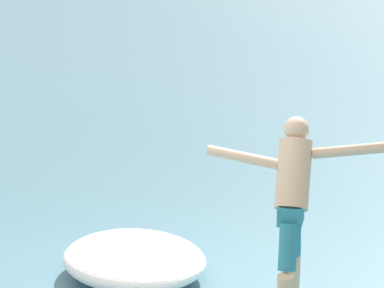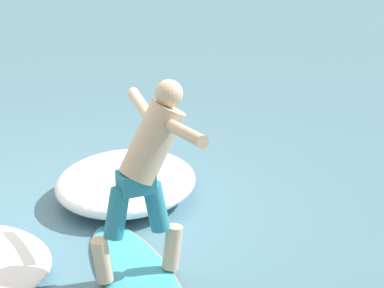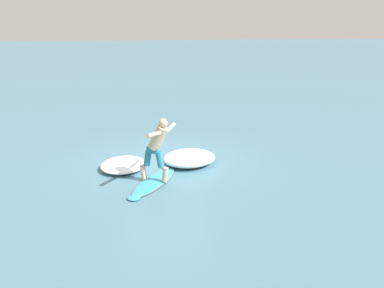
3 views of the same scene
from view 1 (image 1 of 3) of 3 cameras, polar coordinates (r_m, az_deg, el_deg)
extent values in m
cylinder|color=#CCAC8A|center=(8.00, 6.34, -7.87)|extent=(0.20, 0.21, 0.37)
cylinder|color=teal|center=(7.75, 6.31, -5.66)|extent=(0.23, 0.26, 0.41)
cylinder|color=teal|center=(7.46, 6.04, -6.44)|extent=(0.23, 0.26, 0.41)
cube|color=teal|center=(7.53, 6.22, -4.38)|extent=(0.30, 0.32, 0.16)
cylinder|color=#CCAC8A|center=(7.58, 6.39, -1.94)|extent=(0.49, 0.59, 0.64)
sphere|color=#CCAC8A|center=(7.62, 6.57, 0.94)|extent=(0.21, 0.21, 0.21)
cylinder|color=#CCAC8A|center=(7.70, 3.19, -0.83)|extent=(0.59, 0.40, 0.20)
cylinder|color=#CCAC8A|center=(7.58, 9.86, -0.40)|extent=(0.59, 0.37, 0.19)
ellipsoid|color=white|center=(8.38, -3.65, -7.24)|extent=(1.64, 1.76, 0.36)
camera|label=2|loc=(7.31, 58.65, 10.36)|focal=85.00mm
camera|label=3|loc=(12.69, 46.44, 11.46)|focal=35.00mm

